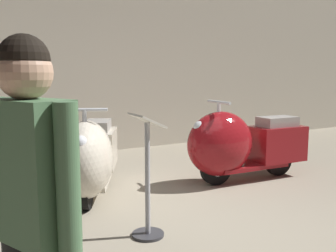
# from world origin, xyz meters

# --- Properties ---
(ground_plane) EXTENTS (60.00, 60.00, 0.00)m
(ground_plane) POSITION_xyz_m (0.00, 0.00, 0.00)
(ground_plane) COLOR gray
(showroom_back_wall) EXTENTS (18.00, 0.63, 3.27)m
(showroom_back_wall) POSITION_xyz_m (-0.16, 3.93, 1.64)
(showroom_back_wall) COLOR #BCB29E
(showroom_back_wall) RESTS_ON ground
(scooter_0) EXTENTS (1.20, 1.75, 1.05)m
(scooter_0) POSITION_xyz_m (-0.78, 1.43, 0.48)
(scooter_0) COLOR black
(scooter_0) RESTS_ON ground
(scooter_1) EXTENTS (1.76, 0.61, 1.06)m
(scooter_1) POSITION_xyz_m (1.09, 1.16, 0.48)
(scooter_1) COLOR black
(scooter_1) RESTS_ON ground
(visitor_1) EXTENTS (0.35, 0.48, 1.53)m
(visitor_1) POSITION_xyz_m (-1.80, -1.07, 0.89)
(visitor_1) COLOR black
(visitor_1) RESTS_ON ground
(info_stanchion) EXTENTS (0.28, 0.33, 1.07)m
(info_stanchion) POSITION_xyz_m (-0.67, 0.24, 0.44)
(info_stanchion) COLOR #333338
(info_stanchion) RESTS_ON ground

